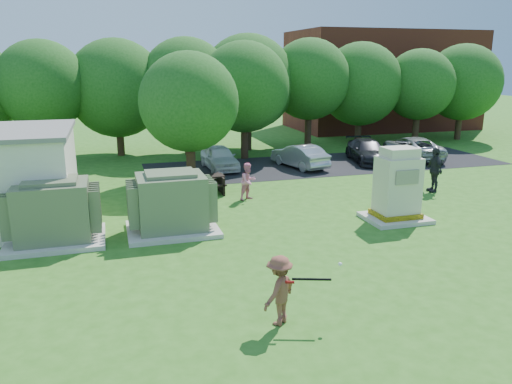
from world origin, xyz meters
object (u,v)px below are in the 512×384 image
object	(u,v)px
batter	(279,290)
car_silver_a	(300,156)
transformer_right	(172,204)
person_at_picnic	(248,181)
person_by_generator	(416,191)
transformer_left	(53,213)
car_dark	(368,151)
car_silver_b	(412,148)
picnic_table	(203,182)
generator_cabinet	(397,189)
car_white	(220,157)
person_walking_right	(434,170)

from	to	relation	value
batter	car_silver_a	size ratio (longest dim) A/B	0.41
transformer_right	person_at_picnic	bearing A→B (deg)	41.61
batter	person_by_generator	size ratio (longest dim) A/B	1.07
transformer_left	car_dark	size ratio (longest dim) A/B	0.69
transformer_right	car_silver_b	xyz separation A→B (m)	(15.19, 9.01, -0.31)
person_by_generator	picnic_table	bearing A→B (deg)	-9.41
transformer_right	person_at_picnic	xyz separation A→B (m)	(3.55, 3.15, -0.19)
generator_cabinet	car_white	size ratio (longest dim) A/B	0.72
person_at_picnic	person_walking_right	distance (m)	8.26
person_walking_right	car_white	size ratio (longest dim) A/B	0.53
transformer_left	generator_cabinet	bearing A→B (deg)	-5.08
person_at_picnic	car_white	xyz separation A→B (m)	(0.17, 6.30, -0.15)
person_by_generator	car_white	xyz separation A→B (m)	(-5.67, 9.50, -0.11)
generator_cabinet	person_by_generator	bearing A→B (deg)	33.74
person_at_picnic	person_walking_right	size ratio (longest dim) A/B	0.79
person_walking_right	car_dark	world-z (taller)	person_walking_right
person_by_generator	car_white	bearing A→B (deg)	-36.46
transformer_left	car_white	xyz separation A→B (m)	(7.42, 9.45, -0.34)
car_white	car_silver_b	xyz separation A→B (m)	(11.47, -0.44, 0.03)
person_walking_right	car_silver_b	world-z (taller)	person_walking_right
batter	car_white	world-z (taller)	batter
generator_cabinet	car_dark	distance (m)	10.87
generator_cabinet	batter	xyz separation A→B (m)	(-6.46, -5.78, -0.38)
person_at_picnic	car_silver_a	distance (m)	7.05
car_silver_b	generator_cabinet	bearing A→B (deg)	62.13
transformer_left	batter	size ratio (longest dim) A/B	1.90
generator_cabinet	person_by_generator	size ratio (longest dim) A/B	1.80
picnic_table	person_at_picnic	bearing A→B (deg)	-42.37
picnic_table	car_dark	distance (m)	11.19
batter	car_white	distance (m)	16.43
car_white	person_by_generator	bearing A→B (deg)	-61.49
person_at_picnic	car_silver_a	bearing A→B (deg)	24.19
generator_cabinet	picnic_table	world-z (taller)	generator_cabinet
car_silver_b	person_walking_right	bearing A→B (deg)	71.44
transformer_right	car_white	world-z (taller)	transformer_right
person_at_picnic	generator_cabinet	bearing A→B (deg)	-70.66
person_walking_right	person_by_generator	bearing A→B (deg)	-39.03
person_by_generator	car_silver_a	distance (m)	8.80
picnic_table	batter	bearing A→B (deg)	-92.23
batter	car_dark	world-z (taller)	batter
picnic_table	car_white	size ratio (longest dim) A/B	0.50
transformer_right	generator_cabinet	bearing A→B (deg)	-7.43
transformer_left	generator_cabinet	world-z (taller)	generator_cabinet
generator_cabinet	car_silver_a	distance (m)	9.69
transformer_left	person_by_generator	distance (m)	13.09
batter	car_dark	bearing A→B (deg)	-162.97
person_walking_right	car_silver_a	bearing A→B (deg)	-141.71
transformer_right	person_by_generator	bearing A→B (deg)	-0.30
transformer_left	person_walking_right	bearing A→B (deg)	7.79
car_white	car_silver_a	world-z (taller)	car_white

